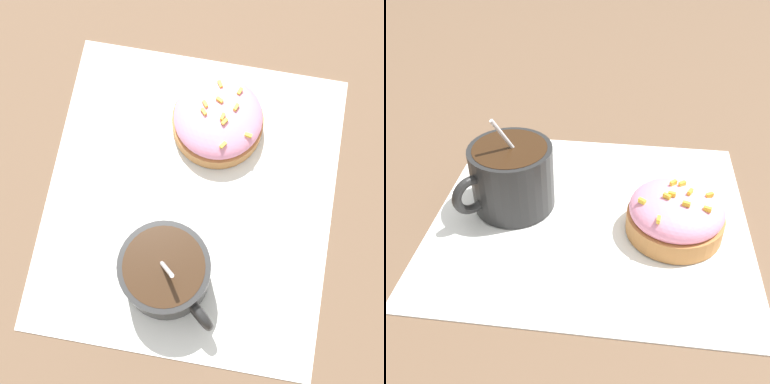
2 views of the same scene
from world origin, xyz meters
The scene contains 4 objects.
ground_plane centered at (0.00, 0.00, 0.00)m, with size 3.00×3.00×0.00m, color brown.
paper_napkin centered at (0.00, 0.00, 0.00)m, with size 0.31×0.29×0.00m.
coffee_cup centered at (-0.08, 0.01, 0.04)m, with size 0.09×0.10×0.10m.
frosted_pastry centered at (0.08, -0.01, 0.02)m, with size 0.09×0.09×0.05m.
Camera 2 is at (0.03, -0.35, 0.30)m, focal length 42.00 mm.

